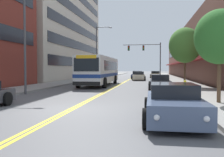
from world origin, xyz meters
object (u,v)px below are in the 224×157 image
fire_hydrant (185,86)px  street_lamp_left_far (99,48)px  car_beige_parked_right_mid (155,75)px  car_slate_blue_parked_right_foreground (173,103)px  street_lamp_left_near (29,29)px  car_champagne_moving_second (139,76)px  car_charcoal_parked_right_far (160,82)px  car_navy_moving_lead (137,75)px  city_bus (100,70)px  traffic_signal_mast (147,53)px  street_tree_right_near (220,37)px  street_tree_right_mid (185,45)px  car_red_parked_left_mid (104,76)px

fire_hydrant → street_lamp_left_far: bearing=116.9°
car_beige_parked_right_mid → fire_hydrant: size_ratio=5.78×
car_slate_blue_parked_right_foreground → street_lamp_left_near: (-9.23, 7.64, 3.98)m
car_champagne_moving_second → street_lamp_left_near: (-6.69, -22.51, 3.95)m
street_lamp_left_far → car_champagne_moving_second: bearing=-9.7°
car_charcoal_parked_right_far → car_navy_moving_lead: size_ratio=0.88×
city_bus → car_champagne_moving_second: size_ratio=2.37×
car_charcoal_parked_right_far → street_lamp_left_far: street_lamp_left_far is taller
car_beige_parked_right_mid → street_lamp_left_far: size_ratio=0.55×
car_champagne_moving_second → street_lamp_left_far: street_lamp_left_far is taller
car_beige_parked_right_mid → street_lamp_left_near: (-9.37, -32.68, 3.96)m
traffic_signal_mast → car_charcoal_parked_right_far: bearing=-86.6°
car_beige_parked_right_mid → street_tree_right_near: bearing=-86.2°
fire_hydrant → street_tree_right_mid: bearing=82.8°
street_lamp_left_near → street_tree_right_near: 12.37m
car_slate_blue_parked_right_foreground → car_beige_parked_right_mid: (0.13, 40.32, 0.02)m
car_beige_parked_right_mid → street_lamp_left_far: 13.76m
street_lamp_left_near → street_lamp_left_far: street_lamp_left_far is taller
street_lamp_left_near → street_lamp_left_far: (0.04, 23.64, 0.58)m
car_navy_moving_lead → car_red_parked_left_mid: bearing=-151.6°
car_navy_moving_lead → street_lamp_left_near: street_lamp_left_near is taller
street_tree_right_near → car_red_parked_left_mid: bearing=111.0°
car_beige_parked_right_mid → street_tree_right_near: size_ratio=1.05×
car_champagne_moving_second → street_tree_right_mid: 15.99m
city_bus → street_lamp_left_near: (-3.01, -10.01, 2.87)m
car_slate_blue_parked_right_foreground → car_charcoal_parked_right_far: bearing=89.8°
car_red_parked_left_mid → car_champagne_moving_second: car_champagne_moving_second is taller
car_red_parked_left_mid → traffic_signal_mast: size_ratio=0.62×
car_slate_blue_parked_right_foreground → car_champagne_moving_second: (-2.55, 30.15, 0.02)m
car_red_parked_left_mid → street_lamp_left_far: bearing=-105.9°
street_tree_right_near → fire_hydrant: (-0.85, 5.79, -2.80)m
car_red_parked_left_mid → street_tree_right_mid: 21.27m
street_tree_right_mid → traffic_signal_mast: bearing=99.8°
fire_hydrant → car_slate_blue_parked_right_foreground: bearing=-99.8°
traffic_signal_mast → car_slate_blue_parked_right_foreground: bearing=-87.9°
city_bus → car_navy_moving_lead: bearing=80.5°
car_slate_blue_parked_right_foreground → street_lamp_left_near: street_lamp_left_near is taller
car_slate_blue_parked_right_foreground → car_beige_parked_right_mid: 40.32m
street_tree_right_near → fire_hydrant: bearing=98.4°
fire_hydrant → car_red_parked_left_mid: bearing=113.9°
street_tree_right_mid → street_lamp_left_near: bearing=-146.5°
street_lamp_left_far → street_tree_right_near: street_lamp_left_far is taller
car_navy_moving_lead → street_tree_right_mid: street_tree_right_mid is taller
city_bus → car_slate_blue_parked_right_foreground: (6.23, -17.65, -1.10)m
car_slate_blue_parked_right_foreground → street_tree_right_mid: size_ratio=0.85×
car_navy_moving_lead → traffic_signal_mast: bearing=29.3°
city_bus → car_navy_moving_lead: (3.10, 18.52, -1.07)m
car_navy_moving_lead → street_tree_right_near: size_ratio=1.07×
city_bus → car_slate_blue_parked_right_foreground: size_ratio=2.44×
car_red_parked_left_mid → car_slate_blue_parked_right_foreground: (8.66, -33.18, 0.01)m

